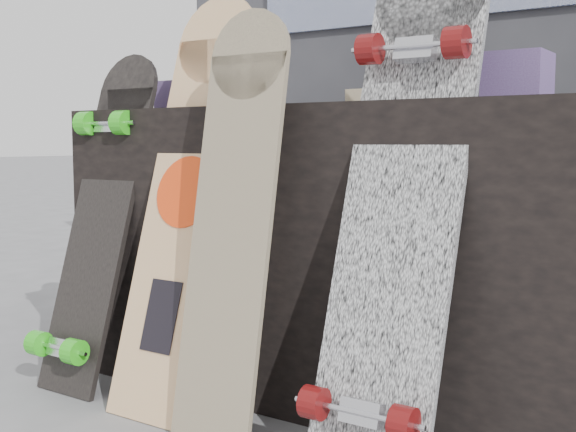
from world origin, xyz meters
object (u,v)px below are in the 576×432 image
Objects in this scene: longboard_geisha at (189,187)px; longboard_celtic at (233,211)px; skateboard_dark at (99,213)px; longboard_cascadia at (402,186)px; vendor_table at (351,251)px.

longboard_geisha is 1.09× the size of longboard_celtic.
skateboard_dark is at bearing 170.26° from longboard_celtic.
longboard_celtic is at bearing -164.78° from longboard_cascadia.
longboard_cascadia is at bearing 0.38° from skateboard_dark.
longboard_celtic is (-0.08, -0.43, 0.15)m from vendor_table.
longboard_cascadia is 0.96m from skateboard_dark.
longboard_celtic is 0.58m from skateboard_dark.
vendor_table is 1.56× the size of longboard_celtic.
vendor_table is at bearing 79.50° from longboard_celtic.
vendor_table is 0.74m from skateboard_dark.
vendor_table is 0.49m from longboard_geisha.
longboard_geisha reaches higher than skateboard_dark.
longboard_geisha is at bearing 2.62° from skateboard_dark.
longboard_geisha reaches higher than vendor_table.
vendor_table is 1.43× the size of longboard_geisha.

